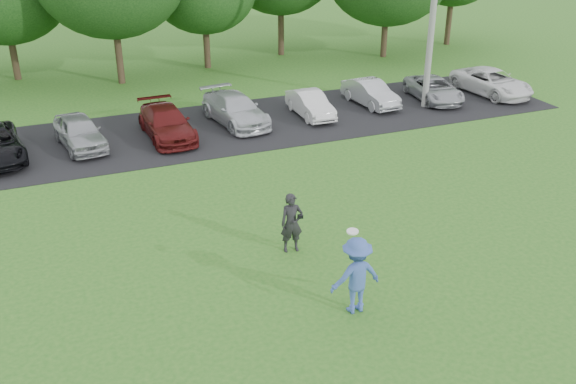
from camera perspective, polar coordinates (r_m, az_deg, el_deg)
name	(u,v)px	position (r m, az deg, el deg)	size (l,w,h in m)	color
ground	(341,295)	(16.18, 4.71, -9.12)	(100.00, 100.00, 0.00)	#29671D
parking_lot	(203,130)	(27.17, -7.57, 5.51)	(32.00, 6.50, 0.03)	black
frisbee_player	(356,275)	(15.16, 6.07, -7.38)	(1.26, 0.73, 2.29)	#3E5CB0
camera_bystander	(292,223)	(17.56, 0.33, -2.77)	(0.67, 0.49, 1.72)	black
parked_cars	(202,117)	(26.87, -7.69, 6.63)	(30.90, 5.04, 1.24)	silver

